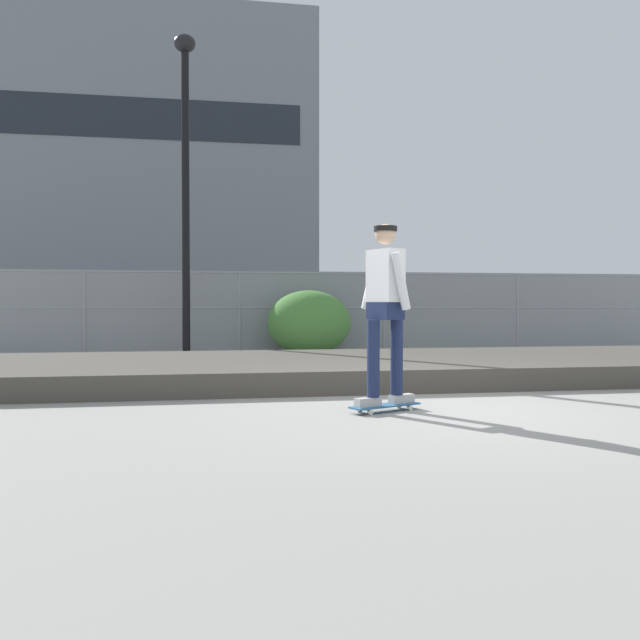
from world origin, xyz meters
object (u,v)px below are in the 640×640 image
skateboard (385,406)px  parked_car_near (107,314)px  street_lamp (185,157)px  skater (385,301)px  shrub_left (309,323)px

skateboard → parked_car_near: parked_car_near is taller
street_lamp → parked_car_near: street_lamp is taller
skater → street_lamp: size_ratio=0.28×
skateboard → parked_car_near: 12.83m
shrub_left → street_lamp: bearing=-175.3°
skateboard → skater: skater is taller
street_lamp → parked_car_near: 6.18m
parked_car_near → shrub_left: 6.62m
skater → skateboard: bearing=0.0°
skater → parked_car_near: size_ratio=0.41×
skateboard → shrub_left: bearing=87.2°
parked_car_near → shrub_left: (4.85, -4.50, -0.14)m
skateboard → shrub_left: (0.37, 7.50, 0.64)m
skateboard → shrub_left: 7.53m
parked_car_near → shrub_left: size_ratio=2.51×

